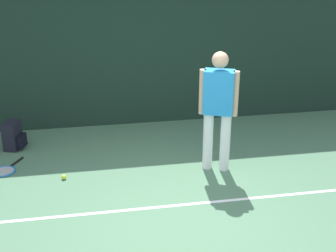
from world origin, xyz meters
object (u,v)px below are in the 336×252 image
(backpack, at_px, (13,136))
(tennis_ball_near_player, at_px, (64,177))
(tennis_racket, at_px, (5,170))
(tennis_player, at_px, (218,105))

(backpack, xyz_separation_m, tennis_ball_near_player, (0.79, -1.12, -0.18))
(tennis_racket, xyz_separation_m, tennis_ball_near_player, (0.83, -0.38, 0.02))
(tennis_player, distance_m, tennis_racket, 3.14)
(tennis_player, distance_m, tennis_ball_near_player, 2.32)
(tennis_racket, bearing_deg, tennis_player, 110.06)
(backpack, bearing_deg, tennis_ball_near_player, -127.25)
(tennis_player, distance_m, backpack, 3.24)
(tennis_player, xyz_separation_m, tennis_ball_near_player, (-2.13, 0.05, -0.93))
(tennis_player, relative_size, tennis_racket, 2.73)
(tennis_ball_near_player, bearing_deg, tennis_racket, 155.67)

